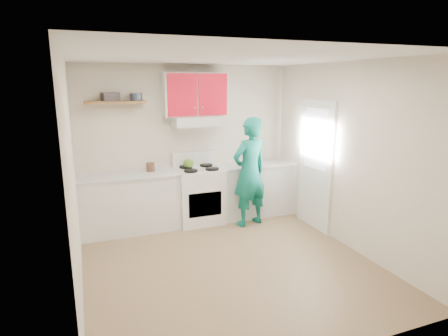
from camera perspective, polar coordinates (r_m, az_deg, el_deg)
name	(u,v)px	position (r m, az deg, el deg)	size (l,w,h in m)	color
floor	(228,263)	(5.10, 0.68, -14.17)	(3.80, 3.80, 0.00)	brown
ceiling	(229,57)	(4.54, 0.77, 16.42)	(3.60, 3.80, 0.04)	white
back_wall	(187,143)	(6.42, -5.61, 3.73)	(3.60, 0.04, 2.60)	beige
front_wall	(319,217)	(3.04, 14.26, -7.22)	(3.60, 0.04, 2.60)	beige
left_wall	(73,180)	(4.34, -21.96, -1.70)	(0.04, 3.80, 2.60)	beige
right_wall	(347,156)	(5.56, 18.20, 1.69)	(0.04, 3.80, 2.60)	beige
door	(316,165)	(6.15, 13.75, 0.39)	(0.05, 0.85, 2.05)	white
door_glass	(316,139)	(6.06, 13.76, 4.30)	(0.01, 0.55, 0.95)	white
counter_left	(130,203)	(6.14, -14.09, -5.21)	(1.52, 0.60, 0.90)	silver
counter_right	(255,189)	(6.73, 4.65, -3.24)	(1.32, 0.60, 0.90)	silver
stove	(199,195)	(6.34, -3.77, -4.17)	(0.76, 0.65, 0.92)	white
range_hood	(196,121)	(6.19, -4.24, 7.10)	(0.76, 0.44, 0.15)	silver
upper_cabinets	(195,94)	(6.21, -4.46, 11.05)	(1.02, 0.33, 0.70)	#B10F20
shelf	(115,102)	(5.99, -16.17, 9.55)	(0.90, 0.30, 0.04)	brown
books	(110,97)	(6.00, -16.84, 10.30)	(0.25, 0.18, 0.13)	#383135
tin	(136,97)	(6.01, -13.18, 10.45)	(0.19, 0.19, 0.11)	#333D4C
kettle	(189,163)	(6.27, -5.39, 0.69)	(0.18, 0.18, 0.15)	#558324
crock	(150,168)	(6.13, -11.09, 0.05)	(0.13, 0.13, 0.16)	#4D3121
cutting_board	(235,168)	(6.34, 1.70, 0.07)	(0.28, 0.21, 0.02)	olive
silicone_mat	(270,163)	(6.75, 7.00, 0.72)	(0.33, 0.27, 0.01)	red
person	(250,172)	(6.10, 3.91, -0.64)	(0.65, 0.43, 1.78)	#0B6756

